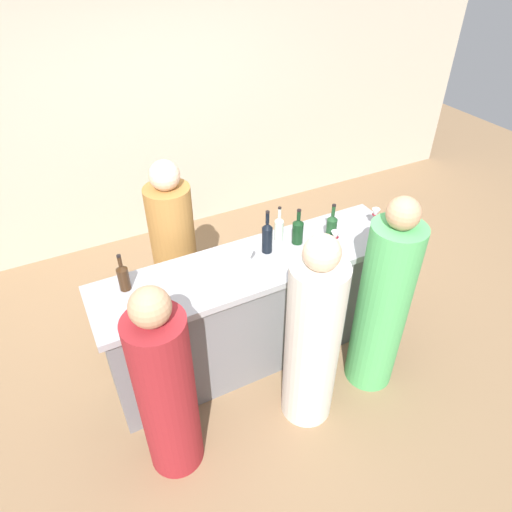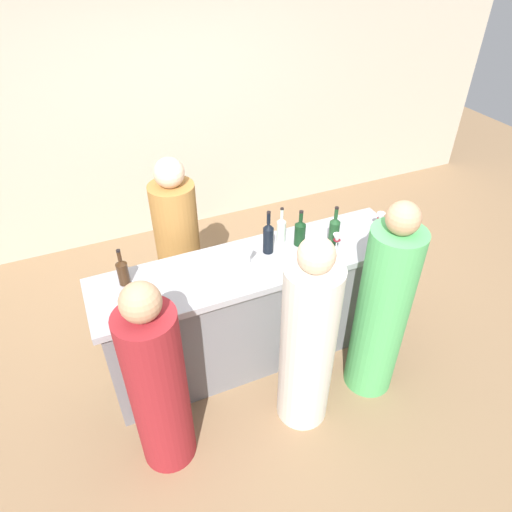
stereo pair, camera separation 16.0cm
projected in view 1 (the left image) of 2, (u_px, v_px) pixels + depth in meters
name	position (u px, v px, depth m)	size (l,w,h in m)	color
ground_plane	(256.00, 353.00, 3.80)	(12.00, 12.00, 0.00)	#846647
back_wall	(155.00, 106.00, 4.52)	(8.00, 0.10, 2.80)	#B2A893
bar_counter	(256.00, 310.00, 3.51)	(2.33, 0.59, 0.96)	slate
wine_bottle_leftmost_amber_brown	(123.00, 276.00, 2.93)	(0.07, 0.07, 0.27)	#331E0F
wine_bottle_second_left_near_black	(267.00, 237.00, 3.24)	(0.08, 0.08, 0.34)	black
wine_bottle_center_clear_pale	(279.00, 228.00, 3.37)	(0.07, 0.07, 0.29)	#B7C6B2
wine_bottle_second_right_dark_green	(298.00, 230.00, 3.35)	(0.08, 0.08, 0.28)	black
wine_bottle_rightmost_olive_green	(331.00, 227.00, 3.36)	(0.08, 0.08, 0.31)	#193D1E
wine_glass_near_left	(335.00, 237.00, 3.28)	(0.06, 0.06, 0.16)	white
wine_glass_near_center	(375.00, 215.00, 3.50)	(0.07, 0.07, 0.17)	white
wine_glass_near_right	(250.00, 254.00, 3.12)	(0.07, 0.07, 0.15)	white
person_left_guest	(166.00, 392.00, 2.69)	(0.42, 0.42, 1.47)	maroon
person_center_guest	(312.00, 341.00, 2.97)	(0.47, 0.47, 1.53)	beige
person_right_guest	(382.00, 305.00, 3.19)	(0.46, 0.46, 1.60)	#4CA559
person_server_behind	(175.00, 255.00, 3.69)	(0.45, 0.45, 1.54)	#9E6B33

